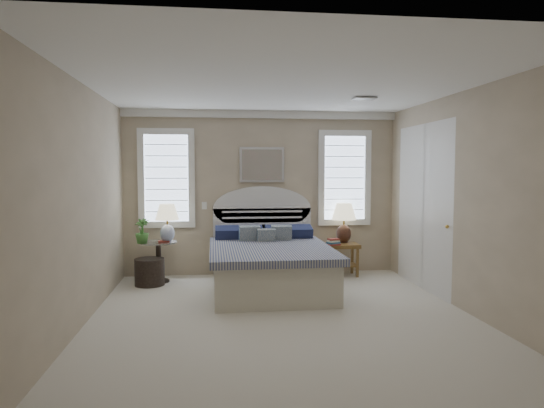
{
  "coord_description": "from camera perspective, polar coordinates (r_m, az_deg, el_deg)",
  "views": [
    {
      "loc": [
        -0.81,
        -5.51,
        1.73
      ],
      "look_at": [
        -0.01,
        1.0,
        1.27
      ],
      "focal_mm": 32.0,
      "sensor_mm": 36.0,
      "label": 1
    }
  ],
  "objects": [
    {
      "name": "painting",
      "position": [
        8.01,
        -1.19,
        4.65
      ],
      "size": [
        0.74,
        0.04,
        0.58
      ],
      "primitive_type": "cube",
      "color": "silver",
      "rests_on": "wall_back"
    },
    {
      "name": "closet_door",
      "position": [
        7.38,
        17.35,
        -0.3
      ],
      "size": [
        0.02,
        1.8,
        2.4
      ],
      "primitive_type": "cube",
      "color": "silver",
      "rests_on": "floor"
    },
    {
      "name": "window_right",
      "position": [
        8.29,
        8.49,
        3.06
      ],
      "size": [
        0.9,
        0.06,
        1.6
      ],
      "primitive_type": "cube",
      "color": "#C9DEFF",
      "rests_on": "wall_back"
    },
    {
      "name": "switch_plate",
      "position": [
        8.01,
        -7.97,
        -0.19
      ],
      "size": [
        0.08,
        0.01,
        0.12
      ],
      "primitive_type": "cube",
      "color": "white",
      "rests_on": "wall_back"
    },
    {
      "name": "lamp_right",
      "position": [
        8.11,
        8.45,
        -1.68
      ],
      "size": [
        0.45,
        0.45,
        0.66
      ],
      "rotation": [
        0.0,
        0.0,
        -0.12
      ],
      "color": "black",
      "rests_on": "nightstand_right"
    },
    {
      "name": "floor_pot",
      "position": [
        7.58,
        -14.2,
        -7.75
      ],
      "size": [
        0.57,
        0.57,
        0.4
      ],
      "primitive_type": "cylinder",
      "rotation": [
        0.0,
        0.0,
        0.35
      ],
      "color": "black",
      "rests_on": "floor"
    },
    {
      "name": "wall_back",
      "position": [
        8.06,
        -1.21,
        1.3
      ],
      "size": [
        4.5,
        0.02,
        2.7
      ],
      "primitive_type": "cube",
      "color": "tan",
      "rests_on": "floor"
    },
    {
      "name": "nightstand_right",
      "position": [
        8.05,
        8.34,
        -5.65
      ],
      "size": [
        0.5,
        0.4,
        0.53
      ],
      "color": "brown",
      "rests_on": "floor"
    },
    {
      "name": "potted_plant",
      "position": [
        7.54,
        -15.04,
        -3.09
      ],
      "size": [
        0.25,
        0.25,
        0.37
      ],
      "primitive_type": "imported",
      "rotation": [
        0.0,
        0.0,
        -0.22
      ],
      "color": "#376C2B",
      "rests_on": "side_table_left"
    },
    {
      "name": "books_right",
      "position": [
        7.83,
        7.23,
        -4.48
      ],
      "size": [
        0.23,
        0.19,
        0.11
      ],
      "rotation": [
        0.0,
        0.0,
        0.29
      ],
      "color": "maroon",
      "rests_on": "nightstand_right"
    },
    {
      "name": "wall_left",
      "position": [
        5.7,
        -21.6,
        -0.1
      ],
      "size": [
        0.02,
        5.0,
        2.7
      ],
      "primitive_type": "cube",
      "color": "tan",
      "rests_on": "floor"
    },
    {
      "name": "bed",
      "position": [
        7.14,
        -0.35,
        -6.85
      ],
      "size": [
        1.72,
        2.28,
        1.47
      ],
      "color": "#ECE7CF",
      "rests_on": "floor"
    },
    {
      "name": "lamp_left",
      "position": [
        7.6,
        -12.23,
        -1.69
      ],
      "size": [
        0.47,
        0.47,
        0.59
      ],
      "rotation": [
        0.0,
        0.0,
        -0.37
      ],
      "color": "white",
      "rests_on": "side_table_left"
    },
    {
      "name": "floor",
      "position": [
        5.83,
        1.35,
        -13.27
      ],
      "size": [
        4.5,
        5.0,
        0.01
      ],
      "primitive_type": "cube",
      "color": "#BFB5A3",
      "rests_on": "ground"
    },
    {
      "name": "window_left",
      "position": [
        8.02,
        -12.3,
        2.98
      ],
      "size": [
        0.9,
        0.06,
        1.6
      ],
      "primitive_type": "cube",
      "color": "#C9DEFF",
      "rests_on": "wall_back"
    },
    {
      "name": "side_table_left",
      "position": [
        7.72,
        -13.2,
        -6.13
      ],
      "size": [
        0.56,
        0.56,
        0.63
      ],
      "color": "black",
      "rests_on": "floor"
    },
    {
      "name": "books_left",
      "position": [
        7.61,
        -12.61,
        -4.31
      ],
      "size": [
        0.19,
        0.14,
        0.02
      ],
      "rotation": [
        0.0,
        0.0,
        0.11
      ],
      "color": "maroon",
      "rests_on": "side_table_left"
    },
    {
      "name": "crown_molding",
      "position": [
        8.06,
        -1.2,
        10.49
      ],
      "size": [
        4.5,
        0.08,
        0.12
      ],
      "primitive_type": "cube",
      "color": "white",
      "rests_on": "wall_back"
    },
    {
      "name": "hvac_vent",
      "position": [
        6.69,
        10.82,
        12.1
      ],
      "size": [
        0.3,
        0.2,
        0.02
      ],
      "primitive_type": "cube",
      "color": "#B2B2B2",
      "rests_on": "ceiling"
    },
    {
      "name": "ceiling",
      "position": [
        5.65,
        1.39,
        13.89
      ],
      "size": [
        4.5,
        5.0,
        0.01
      ],
      "primitive_type": "cube",
      "color": "white",
      "rests_on": "wall_back"
    },
    {
      "name": "wall_right",
      "position": [
        6.31,
        22.03,
        0.26
      ],
      "size": [
        0.02,
        5.0,
        2.7
      ],
      "primitive_type": "cube",
      "color": "tan",
      "rests_on": "floor"
    }
  ]
}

